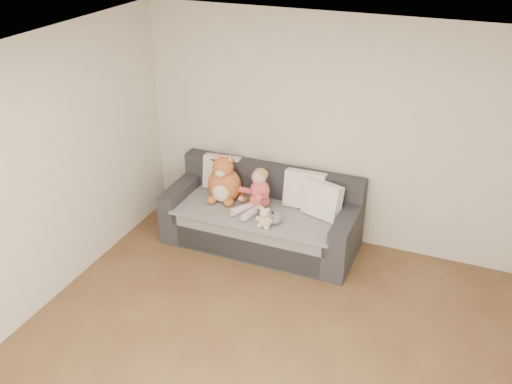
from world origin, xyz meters
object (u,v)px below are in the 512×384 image
at_px(toddler, 257,193).
at_px(plush_cat, 224,182).
at_px(teddy_bear, 265,219).
at_px(sofa, 262,219).
at_px(sippy_cup, 262,211).

relative_size(toddler, plush_cat, 0.83).
xyz_separation_m(plush_cat, teddy_bear, (0.66, -0.40, -0.12)).
bearing_deg(toddler, plush_cat, -166.80).
xyz_separation_m(toddler, plush_cat, (-0.44, 0.06, 0.02)).
bearing_deg(toddler, sofa, 85.60).
bearing_deg(plush_cat, sippy_cup, -24.61).
bearing_deg(plush_cat, toddler, -12.94).
relative_size(sofa, teddy_bear, 8.99).
bearing_deg(sippy_cup, teddy_bear, -61.45).
distance_m(teddy_bear, sippy_cup, 0.24).
distance_m(sofa, toddler, 0.38).
height_order(toddler, teddy_bear, toddler).
bearing_deg(teddy_bear, plush_cat, 152.59).
height_order(toddler, sippy_cup, toddler).
bearing_deg(sippy_cup, sofa, 110.38).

